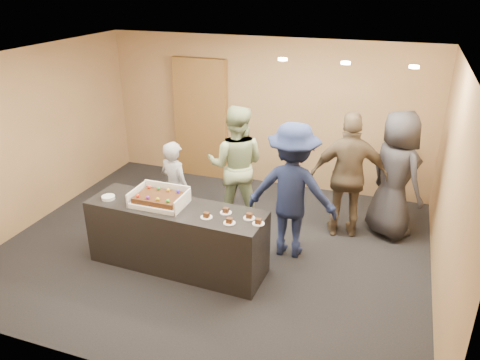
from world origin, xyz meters
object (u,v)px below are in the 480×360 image
(serving_counter, at_px, (177,237))
(cake_box, at_px, (160,200))
(person_navy_man, at_px, (292,191))
(person_brown_extra, at_px, (349,176))
(person_server_grey, at_px, (175,189))
(storage_cabinet, at_px, (201,119))
(person_sage_man, at_px, (236,165))
(plate_stack, at_px, (108,197))
(sheet_cake, at_px, (159,198))
(person_dark_suit, at_px, (395,175))

(serving_counter, xyz_separation_m, cake_box, (-0.23, 0.03, 0.50))
(person_navy_man, bearing_deg, cake_box, 26.85)
(serving_counter, relative_size, person_brown_extra, 1.25)
(person_server_grey, bearing_deg, serving_counter, 137.21)
(storage_cabinet, bearing_deg, cake_box, -76.00)
(serving_counter, distance_m, person_sage_man, 1.62)
(plate_stack, bearing_deg, sheet_cake, 7.15)
(plate_stack, relative_size, person_sage_man, 0.09)
(sheet_cake, distance_m, person_brown_extra, 2.77)
(storage_cabinet, distance_m, person_sage_man, 1.99)
(person_brown_extra, bearing_deg, person_sage_man, -9.34)
(storage_cabinet, xyz_separation_m, person_server_grey, (0.56, -2.22, -0.40))
(person_brown_extra, bearing_deg, plate_stack, 17.02)
(person_sage_man, bearing_deg, person_brown_extra, 174.07)
(storage_cabinet, bearing_deg, person_dark_suit, -17.62)
(sheet_cake, xyz_separation_m, person_server_grey, (-0.19, 0.82, -0.26))
(storage_cabinet, height_order, plate_stack, storage_cabinet)
(person_sage_man, bearing_deg, sheet_cake, 61.37)
(person_server_grey, bearing_deg, plate_stack, 79.74)
(serving_counter, xyz_separation_m, person_dark_suit, (2.65, 1.88, 0.52))
(person_server_grey, bearing_deg, sheet_cake, 123.37)
(storage_cabinet, bearing_deg, person_navy_man, -43.22)
(plate_stack, bearing_deg, person_server_grey, 59.76)
(person_brown_extra, xyz_separation_m, person_dark_suit, (0.64, 0.25, 0.01))
(plate_stack, height_order, person_navy_man, person_navy_man)
(person_server_grey, height_order, person_dark_suit, person_dark_suit)
(plate_stack, bearing_deg, storage_cabinet, 90.45)
(cake_box, relative_size, plate_stack, 3.93)
(storage_cabinet, distance_m, plate_stack, 3.14)
(storage_cabinet, distance_m, person_server_grey, 2.32)
(cake_box, relative_size, person_server_grey, 0.47)
(serving_counter, xyz_separation_m, person_navy_man, (1.35, 0.85, 0.51))
(person_brown_extra, bearing_deg, person_server_grey, 5.34)
(person_sage_man, bearing_deg, storage_cabinet, -59.93)
(person_server_grey, bearing_deg, cake_box, 123.82)
(storage_cabinet, height_order, person_dark_suit, storage_cabinet)
(serving_counter, bearing_deg, plate_stack, -172.34)
(storage_cabinet, height_order, person_server_grey, storage_cabinet)
(person_brown_extra, bearing_deg, sheet_cake, 22.95)
(sheet_cake, distance_m, person_navy_man, 1.79)
(storage_cabinet, xyz_separation_m, person_navy_man, (2.33, -2.19, -0.18))
(storage_cabinet, relative_size, person_brown_extra, 1.19)
(plate_stack, bearing_deg, person_dark_suit, 28.72)
(person_dark_suit, bearing_deg, person_sage_man, 53.70)
(cake_box, distance_m, sheet_cake, 0.06)
(person_dark_suit, bearing_deg, serving_counter, 80.29)
(cake_box, height_order, sheet_cake, cake_box)
(plate_stack, xyz_separation_m, person_sage_man, (1.24, 1.61, 0.03))
(storage_cabinet, relative_size, person_dark_suit, 1.18)
(cake_box, xyz_separation_m, person_dark_suit, (2.88, 1.86, 0.02))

